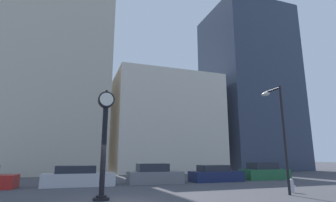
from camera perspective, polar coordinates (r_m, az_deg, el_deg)
building_tall_tower at (r=39.35m, az=-21.95°, el=12.88°), size 12.37×12.00×35.99m
building_storefront_row at (r=37.98m, az=-1.16°, el=-5.14°), size 14.25×12.00×13.14m
building_glass_modern at (r=46.21m, az=17.02°, el=2.69°), size 12.55×12.00×26.69m
street_clock at (r=13.00m, az=-13.69°, el=-7.44°), size 0.79×0.74×5.20m
car_silver at (r=19.60m, az=-18.91°, el=-15.46°), size 4.78×1.87×1.37m
car_grey at (r=20.55m, az=-2.99°, el=-15.78°), size 4.15×1.93×1.47m
car_navy at (r=22.53m, az=10.27°, el=-15.46°), size 4.23×1.90×1.31m
car_green at (r=25.69m, az=20.27°, el=-14.34°), size 4.28×1.79×1.48m
fire_hydrant_far at (r=16.89m, az=25.36°, el=-16.27°), size 0.48×0.21×0.75m
street_lamp_right at (r=16.08m, az=22.78°, el=-3.94°), size 0.36×1.57×5.89m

